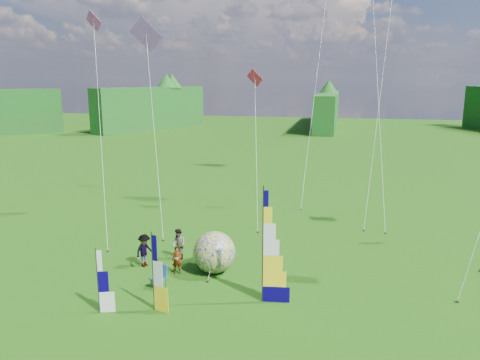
% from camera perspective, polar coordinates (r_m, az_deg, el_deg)
% --- Properties ---
extents(ground, '(220.00, 220.00, 0.00)m').
position_cam_1_polar(ground, '(20.78, 0.29, -17.51)').
color(ground, '#277313').
rests_on(ground, ground).
extents(treeline_ring, '(210.00, 210.00, 8.00)m').
position_cam_1_polar(treeline_ring, '(19.11, 0.31, -7.05)').
color(treeline_ring, '#0F5915').
rests_on(treeline_ring, ground).
extents(feather_banner_main, '(1.46, 0.28, 5.42)m').
position_cam_1_polar(feather_banner_main, '(21.77, 2.79, -8.20)').
color(feather_banner_main, '#090051').
rests_on(feather_banner_main, ground).
extents(side_banner_left, '(0.99, 0.35, 3.60)m').
position_cam_1_polar(side_banner_left, '(21.68, -10.57, -11.08)').
color(side_banner_left, yellow).
rests_on(side_banner_left, ground).
extents(side_banner_far, '(0.88, 0.37, 2.97)m').
position_cam_1_polar(side_banner_far, '(22.14, -16.95, -11.80)').
color(side_banner_far, white).
rests_on(side_banner_far, ground).
extents(bol_inflatable, '(2.60, 2.60, 2.28)m').
position_cam_1_polar(bol_inflatable, '(25.58, -3.14, -8.78)').
color(bol_inflatable, '#001395').
rests_on(bol_inflatable, ground).
extents(spectator_a, '(0.62, 0.47, 1.52)m').
position_cam_1_polar(spectator_a, '(25.70, -7.66, -9.67)').
color(spectator_a, '#66594C').
rests_on(spectator_a, ground).
extents(spectator_b, '(0.97, 0.87, 1.81)m').
position_cam_1_polar(spectator_b, '(27.59, -7.48, -7.78)').
color(spectator_b, '#66594C').
rests_on(spectator_b, ground).
extents(spectator_c, '(0.85, 1.29, 1.87)m').
position_cam_1_polar(spectator_c, '(26.89, -11.57, -8.41)').
color(spectator_c, '#66594C').
rests_on(spectator_c, ground).
extents(spectator_d, '(1.19, 0.92, 1.88)m').
position_cam_1_polar(spectator_d, '(26.71, -3.50, -8.30)').
color(spectator_d, '#66594C').
rests_on(spectator_d, ground).
extents(camp_chair, '(0.82, 0.82, 1.16)m').
position_cam_1_polar(camp_chair, '(24.30, -9.91, -11.54)').
color(camp_chair, navy).
rests_on(camp_chair, ground).
extents(kite_whale, '(10.59, 15.15, 23.87)m').
position_cam_1_polar(kite_whale, '(37.14, 16.41, 14.30)').
color(kite_whale, black).
rests_on(kite_whale, ground).
extents(kite_rainbow_delta, '(8.36, 11.19, 15.59)m').
position_cam_1_polar(kite_rainbow_delta, '(32.97, -10.48, 7.69)').
color(kite_rainbow_delta, red).
rests_on(kite_rainbow_delta, ground).
extents(small_kite_red, '(6.98, 10.38, 11.57)m').
position_cam_1_polar(small_kite_red, '(34.43, 2.00, 4.71)').
color(small_kite_red, '#F4254F').
rests_on(small_kite_red, ground).
extents(small_kite_orange, '(3.92, 10.12, 17.94)m').
position_cam_1_polar(small_kite_orange, '(35.96, 16.65, 9.63)').
color(small_kite_orange, orange).
rests_on(small_kite_orange, ground).
extents(small_kite_pink, '(7.36, 8.63, 15.21)m').
position_cam_1_polar(small_kite_pink, '(30.95, -16.71, 6.74)').
color(small_kite_pink, '#D543A1').
rests_on(small_kite_pink, ground).
extents(small_kite_green, '(4.97, 11.76, 20.54)m').
position_cam_1_polar(small_kite_green, '(40.91, 9.24, 12.06)').
color(small_kite_green, '#2ACB10').
rests_on(small_kite_green, ground).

